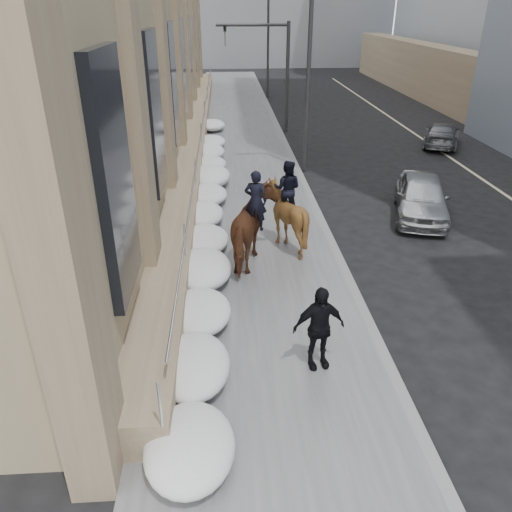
{
  "coord_description": "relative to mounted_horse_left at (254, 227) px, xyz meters",
  "views": [
    {
      "loc": [
        -0.69,
        -7.88,
        6.87
      ],
      "look_at": [
        -0.04,
        2.27,
        1.7
      ],
      "focal_mm": 35.0,
      "sensor_mm": 36.0,
      "label": 1
    }
  ],
  "objects": [
    {
      "name": "lane_line",
      "position": [
        10.44,
        5.06,
        -1.24
      ],
      "size": [
        0.15,
        70.0,
        0.01
      ],
      "primitive_type": "cube",
      "color": "#BFB78C",
      "rests_on": "ground"
    },
    {
      "name": "streetlight_mid",
      "position": [
        2.67,
        9.06,
        3.34
      ],
      "size": [
        1.71,
        0.24,
        8.0
      ],
      "color": "#2D2D30",
      "rests_on": "ground"
    },
    {
      "name": "streetlight_far",
      "position": [
        2.67,
        29.06,
        3.34
      ],
      "size": [
        1.71,
        0.24,
        8.0
      ],
      "color": "#2D2D30",
      "rests_on": "ground"
    },
    {
      "name": "car_grey",
      "position": [
        10.83,
        13.16,
        -0.64
      ],
      "size": [
        3.29,
        4.5,
        1.21
      ],
      "primitive_type": "imported",
      "rotation": [
        0.0,
        0.0,
        2.71
      ],
      "color": "#5A5D62",
      "rests_on": "ground"
    },
    {
      "name": "mounted_horse_right",
      "position": [
        1.04,
        1.11,
        -0.02
      ],
      "size": [
        2.06,
        2.2,
        2.66
      ],
      "rotation": [
        0.0,
        0.0,
        2.84
      ],
      "color": "#503316",
      "rests_on": "sidewalk"
    },
    {
      "name": "sidewalk",
      "position": [
        -0.06,
        5.06,
        -1.18
      ],
      "size": [
        5.0,
        80.0,
        0.12
      ],
      "primitive_type": "cube",
      "color": "#4D4D50",
      "rests_on": "ground"
    },
    {
      "name": "car_silver",
      "position": [
        6.17,
        3.48,
        -0.5
      ],
      "size": [
        2.93,
        4.66,
        1.48
      ],
      "primitive_type": "imported",
      "rotation": [
        0.0,
        0.0,
        -0.29
      ],
      "color": "#A5A9AD",
      "rests_on": "ground"
    },
    {
      "name": "snow_bank",
      "position": [
        -1.49,
        3.16,
        -0.77
      ],
      "size": [
        1.7,
        18.1,
        0.76
      ],
      "color": "white",
      "rests_on": "sidewalk"
    },
    {
      "name": "traffic_signal",
      "position": [
        2.01,
        17.06,
        2.76
      ],
      "size": [
        4.1,
        0.22,
        6.0
      ],
      "color": "#2D2D30",
      "rests_on": "ground"
    },
    {
      "name": "ground",
      "position": [
        -0.06,
        -4.94,
        -1.24
      ],
      "size": [
        140.0,
        140.0,
        0.0
      ],
      "primitive_type": "plane",
      "color": "black",
      "rests_on": "ground"
    },
    {
      "name": "curb",
      "position": [
        2.56,
        5.06,
        -1.18
      ],
      "size": [
        0.24,
        80.0,
        0.12
      ],
      "primitive_type": "cube",
      "color": "slate",
      "rests_on": "ground"
    },
    {
      "name": "mounted_horse_left",
      "position": [
        0.0,
        0.0,
        0.0
      ],
      "size": [
        1.63,
        2.71,
        2.73
      ],
      "rotation": [
        0.0,
        0.0,
        2.94
      ],
      "color": "#452514",
      "rests_on": "sidewalk"
    },
    {
      "name": "pedestrian",
      "position": [
        1.03,
        -4.65,
        -0.2
      ],
      "size": [
        1.15,
        0.64,
        1.85
      ],
      "primitive_type": "imported",
      "rotation": [
        0.0,
        0.0,
        0.18
      ],
      "color": "black",
      "rests_on": "sidewalk"
    }
  ]
}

